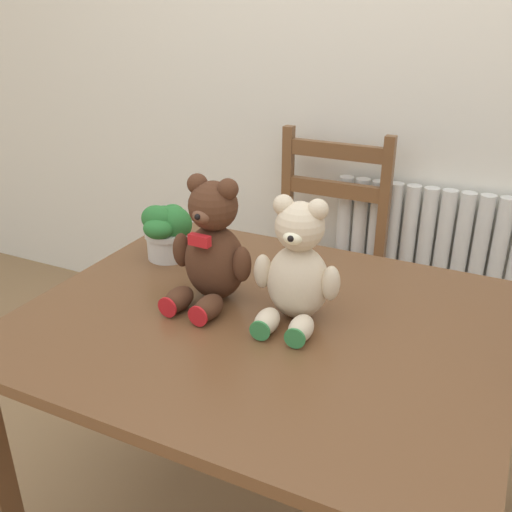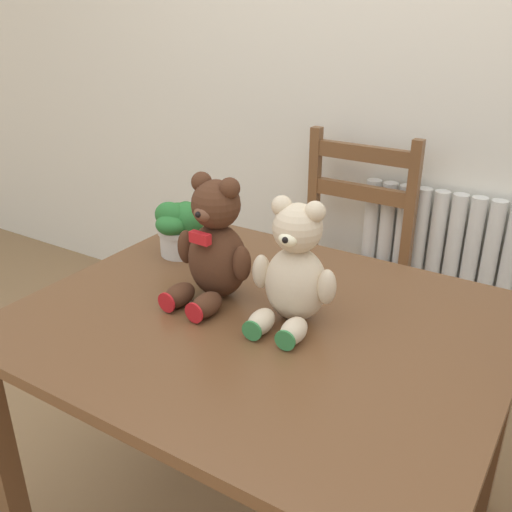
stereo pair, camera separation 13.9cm
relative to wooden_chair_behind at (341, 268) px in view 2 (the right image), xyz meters
name	(u,v)px [view 2 (the right image)]	position (x,y,z in m)	size (l,w,h in m)	color
wall_back	(428,42)	(0.16, 0.29, 0.82)	(8.00, 0.04, 2.60)	silver
radiator	(446,296)	(0.36, 0.22, -0.12)	(0.74, 0.10, 0.78)	silver
dining_table	(261,351)	(0.16, -0.85, 0.15)	(1.16, 0.95, 0.73)	brown
wooden_chair_behind	(341,268)	(0.00, 0.00, 0.00)	(0.45, 0.45, 0.98)	brown
teddy_bear_left	(214,247)	(0.00, -0.82, 0.39)	(0.23, 0.23, 0.33)	#472819
teddy_bear_right	(294,271)	(0.23, -0.82, 0.38)	(0.21, 0.22, 0.31)	beige
potted_plant	(180,225)	(-0.25, -0.65, 0.34)	(0.15, 0.15, 0.17)	beige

